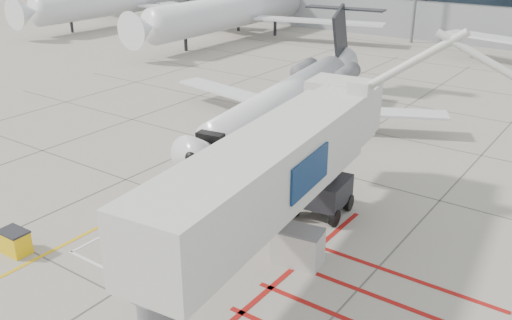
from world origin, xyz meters
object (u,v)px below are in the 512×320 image
Objects in this scene: pushback_tug at (161,223)px; spill_bin at (15,242)px; jet_bridge at (263,188)px; regional_jet at (273,87)px.

pushback_tug is 1.91× the size of spill_bin.
regional_jet is at bearing 116.24° from jet_bridge.
regional_jet is 16.68m from jet_bridge.
regional_jet is 1.39× the size of jet_bridge.
spill_bin is at bearing -159.57° from jet_bridge.
jet_bridge reaches higher than spill_bin.
pushback_tug is at bearing 176.13° from jet_bridge.
pushback_tug is at bearing 46.51° from spill_bin.
jet_bridge is 15.51× the size of spill_bin.
regional_jet is 21.58× the size of spill_bin.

